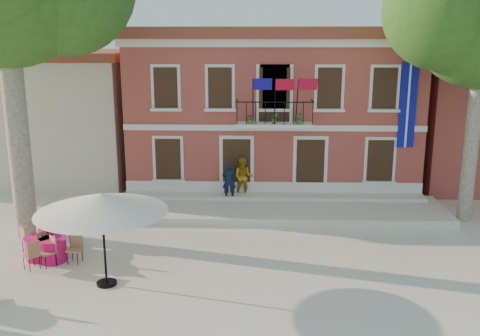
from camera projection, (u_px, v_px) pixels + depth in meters
name	position (u px, v px, depth m)	size (l,w,h in m)	color
ground	(218.00, 254.00, 17.91)	(90.00, 90.00, 0.00)	beige
main_building	(272.00, 105.00, 26.64)	(13.50, 9.59, 7.50)	#A6463C
neighbor_west	(53.00, 113.00, 28.11)	(9.40, 9.40, 6.40)	beige
terrace	(274.00, 209.00, 22.08)	(14.00, 3.40, 0.30)	silver
patio_umbrella	(102.00, 203.00, 15.13)	(3.76, 3.76, 2.79)	black
pedestrian_navy	(229.00, 181.00, 22.78)	(0.59, 0.39, 1.62)	black
pedestrian_orange	(243.00, 177.00, 23.14)	(0.85, 0.66, 1.75)	#BF8016
cafe_table_0	(38.00, 247.00, 17.42)	(1.65, 1.66, 0.95)	#E31558
cafe_table_1	(53.00, 249.00, 17.24)	(1.73, 1.86, 0.95)	#E31558
cafe_table_3	(53.00, 238.00, 18.20)	(1.79, 1.83, 0.95)	#E31558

